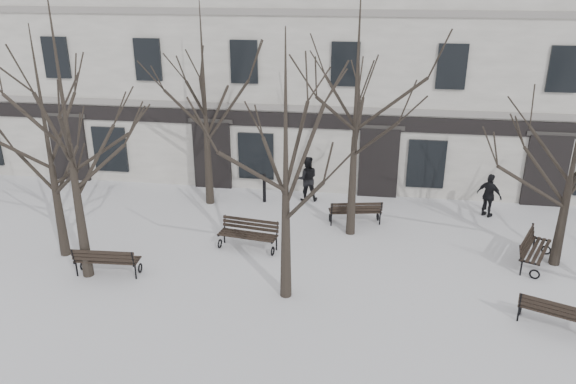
% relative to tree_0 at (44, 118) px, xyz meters
% --- Properties ---
extents(ground, '(100.00, 100.00, 0.00)m').
position_rel_tree_0_xyz_m(ground, '(6.68, -1.17, -4.61)').
color(ground, silver).
rests_on(ground, ground).
extents(building, '(40.40, 10.20, 11.40)m').
position_rel_tree_0_xyz_m(building, '(6.68, 11.79, 0.91)').
color(building, silver).
rests_on(building, ground).
extents(tree_0, '(5.16, 5.16, 7.38)m').
position_rel_tree_0_xyz_m(tree_0, '(0.00, 0.00, 0.00)').
color(tree_0, black).
rests_on(tree_0, ground).
extents(tree_1, '(5.92, 5.92, 8.46)m').
position_rel_tree_0_xyz_m(tree_1, '(1.40, -1.18, 0.68)').
color(tree_1, black).
rests_on(tree_1, ground).
extents(tree_2, '(5.27, 5.27, 7.52)m').
position_rel_tree_0_xyz_m(tree_2, '(7.61, -1.42, 0.09)').
color(tree_2, black).
rests_on(tree_2, ground).
extents(tree_4, '(5.52, 5.52, 7.88)m').
position_rel_tree_0_xyz_m(tree_4, '(3.51, 5.02, 0.32)').
color(tree_4, black).
rests_on(tree_4, ground).
extents(tree_5, '(5.95, 5.95, 8.50)m').
position_rel_tree_0_xyz_m(tree_5, '(9.26, 3.02, 0.70)').
color(tree_5, black).
rests_on(tree_5, ground).
extents(bench_1, '(2.00, 0.82, 0.99)m').
position_rel_tree_0_xyz_m(bench_1, '(2.01, -1.10, -4.07)').
color(bench_1, black).
rests_on(bench_1, ground).
extents(bench_2, '(1.93, 1.29, 0.93)m').
position_rel_tree_0_xyz_m(bench_2, '(14.81, -1.97, -4.11)').
color(bench_2, black).
rests_on(bench_2, ground).
extents(bench_3, '(2.07, 1.00, 1.00)m').
position_rel_tree_0_xyz_m(bench_3, '(5.91, 1.34, -4.06)').
color(bench_3, black).
rests_on(bench_3, ground).
extents(bench_4, '(1.99, 1.05, 0.96)m').
position_rel_tree_0_xyz_m(bench_4, '(9.39, 3.84, -4.09)').
color(bench_4, black).
rests_on(bench_4, ground).
extents(bench_5, '(1.48, 2.10, 1.01)m').
position_rel_tree_0_xyz_m(bench_5, '(15.10, 1.61, -4.06)').
color(bench_5, black).
rests_on(bench_5, ground).
extents(bollard_a, '(0.16, 0.16, 1.22)m').
position_rel_tree_0_xyz_m(bollard_a, '(5.67, 5.44, -3.96)').
color(bollard_a, black).
rests_on(bollard_a, ground).
extents(bollard_b, '(0.13, 0.13, 1.02)m').
position_rel_tree_0_xyz_m(bollard_b, '(14.42, 5.98, -4.06)').
color(bollard_b, black).
rests_on(bollard_b, ground).
extents(pedestrian_b, '(1.03, 0.87, 1.87)m').
position_rel_tree_0_xyz_m(pedestrian_b, '(7.34, 5.88, -4.61)').
color(pedestrian_b, black).
rests_on(pedestrian_b, ground).
extents(pedestrian_c, '(1.04, 0.94, 1.70)m').
position_rel_tree_0_xyz_m(pedestrian_c, '(14.36, 5.30, -4.61)').
color(pedestrian_c, black).
rests_on(pedestrian_c, ground).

